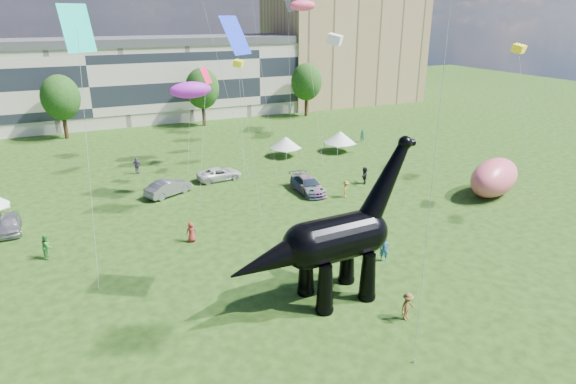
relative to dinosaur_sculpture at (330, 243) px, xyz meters
name	(u,v)px	position (x,y,z in m)	size (l,w,h in m)	color
ground	(315,321)	(-1.90, -1.82, -3.86)	(220.00, 220.00, 0.00)	#16330C
terrace_row	(87,86)	(-9.90, 60.18, 2.14)	(78.00, 11.00, 12.00)	beige
apartment_block	(343,44)	(38.10, 63.18, 7.14)	(28.00, 18.00, 22.00)	tan
tree_mid_left	(60,94)	(-13.90, 51.18, 2.43)	(5.20, 5.20, 9.44)	#382314
tree_mid_right	(202,85)	(6.10, 51.18, 2.43)	(5.20, 5.20, 9.44)	#382314
tree_far_right	(306,79)	(24.10, 51.18, 2.43)	(5.20, 5.20, 9.44)	#382314
dinosaur_sculpture	(330,243)	(0.00, 0.00, 0.00)	(12.51, 3.57, 10.23)	black
car_silver	(10,224)	(-18.87, 19.32, -3.16)	(1.66, 4.13, 1.41)	#BBBABF
car_grey	(169,188)	(-5.37, 22.39, -3.08)	(1.65, 4.75, 1.56)	gray
car_white	(219,174)	(0.51, 24.79, -3.20)	(2.19, 4.75, 1.32)	silver
car_dark	(308,185)	(7.39, 17.46, -3.10)	(2.14, 5.26, 1.53)	#595960
gazebo_near	(286,143)	(10.64, 29.97, -2.10)	(4.71, 4.71, 2.51)	silver
gazebo_far	(340,137)	(17.84, 29.05, -1.98)	(4.27, 4.27, 2.68)	white
inflatable_pink	(494,177)	(23.45, 9.22, -2.05)	(7.26, 3.63, 3.63)	#E6596E
visitors	(232,211)	(-1.67, 14.05, -2.99)	(54.70, 36.88, 1.85)	#296099
kites	(225,48)	(3.70, 31.08, 9.28)	(62.36, 49.85, 27.36)	#E90F44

